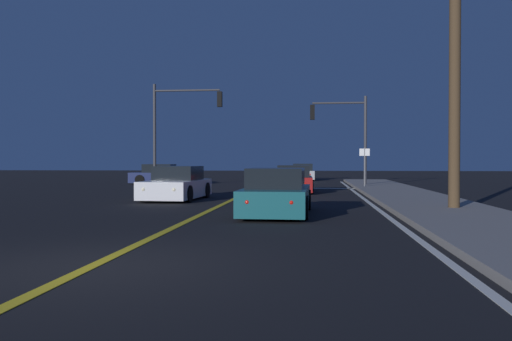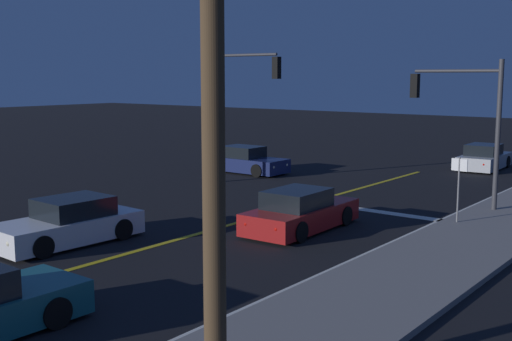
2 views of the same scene
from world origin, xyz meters
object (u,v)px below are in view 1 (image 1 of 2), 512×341
Objects in this scene: car_following_oncoming_navy at (162,175)px; utility_pole_right at (455,43)px; street_sign_corner at (365,161)px; car_far_approaching_white at (177,185)px; traffic_signal_near_right at (345,127)px; car_distant_tail_red at (294,181)px; traffic_signal_far_left at (178,118)px; car_side_waiting_silver at (302,173)px; car_mid_block_teal at (277,194)px.

utility_pole_right is (14.29, -18.58, 4.50)m from car_following_oncoming_navy.
street_sign_corner reaches higher than car_following_oncoming_navy.
car_far_approaching_white is 14.29m from traffic_signal_near_right.
utility_pole_right is 14.06m from street_sign_corner.
traffic_signal_near_right is at bearing -118.77° from car_far_approaching_white.
traffic_signal_near_right is at bearing 64.69° from car_distant_tail_red.
car_following_oncoming_navy is 12.56m from car_distant_tail_red.
utility_pole_right is at bearing -50.63° from traffic_signal_far_left.
traffic_signal_near_right reaches higher than car_far_approaching_white.
car_following_oncoming_navy and car_side_waiting_silver have the same top height.
car_following_oncoming_navy is 1.88× the size of street_sign_corner.
traffic_signal_near_right is (11.97, -2.25, 3.04)m from car_following_oncoming_navy.
car_following_oncoming_navy is 12.55m from traffic_signal_near_right.
car_following_oncoming_navy is at bearing 158.60° from street_sign_corner.
utility_pole_right is at bearing -84.09° from street_sign_corner.
utility_pole_right reaches higher than car_mid_block_teal.
car_mid_block_teal is 2.06× the size of street_sign_corner.
traffic_signal_far_left is at bearing 143.65° from car_distant_tail_red.
utility_pole_right is (9.64, -4.44, 4.49)m from car_far_approaching_white.
car_far_approaching_white is 0.72× the size of traffic_signal_far_left.
car_distant_tail_red and car_mid_block_teal have the same top height.
street_sign_corner reaches higher than car_mid_block_teal.
traffic_signal_near_right is (7.31, 11.89, 3.04)m from car_far_approaching_white.
car_side_waiting_silver is (4.54, 22.75, -0.00)m from car_far_approaching_white.
utility_pole_right is 4.30× the size of street_sign_corner.
car_side_waiting_silver is 0.92× the size of car_mid_block_teal.
car_far_approaching_white is at bearing -76.01° from traffic_signal_far_left.
traffic_signal_far_left is at bearing 129.37° from utility_pole_right.
car_side_waiting_silver is at bearing 133.21° from car_following_oncoming_navy.
car_distant_tail_red is at bearing 90.59° from car_mid_block_teal.
street_sign_corner is (10.85, -1.40, -2.57)m from traffic_signal_far_left.
car_mid_block_teal is 15.26m from street_sign_corner.
utility_pole_right reaches higher than street_sign_corner.
car_far_approaching_white is 0.81× the size of traffic_signal_near_right.
car_following_oncoming_navy is at bearing -10.65° from traffic_signal_near_right.
car_side_waiting_silver is 14.63m from traffic_signal_far_left.
traffic_signal_near_right is at bearing 79.44° from car_following_oncoming_navy.
car_following_oncoming_navy and car_mid_block_teal have the same top height.
car_distant_tail_red is 1.98× the size of street_sign_corner.
car_mid_block_teal is at bearing 24.66° from car_following_oncoming_navy.
traffic_signal_far_left reaches higher than traffic_signal_near_right.
car_mid_block_teal is at bearing -93.05° from car_side_waiting_silver.
car_distant_tail_red is at bearing 117.41° from utility_pole_right.
car_side_waiting_silver is at bearing -75.68° from traffic_signal_near_right.
traffic_signal_near_right reaches higher than car_mid_block_teal.
street_sign_corner is at bearing -7.35° from traffic_signal_far_left.
utility_pole_right reaches higher than car_distant_tail_red.
traffic_signal_near_right is (2.77, -10.86, 3.04)m from car_side_waiting_silver.
car_far_approaching_white is at bearing -132.18° from street_sign_corner.
car_following_oncoming_navy is at bearing 135.33° from car_distant_tail_red.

